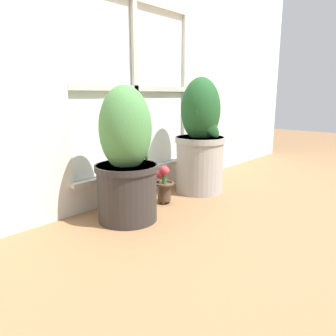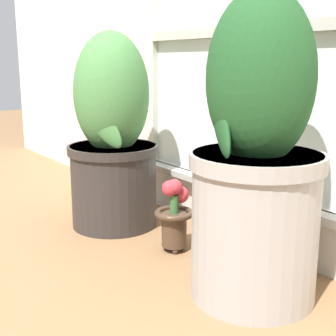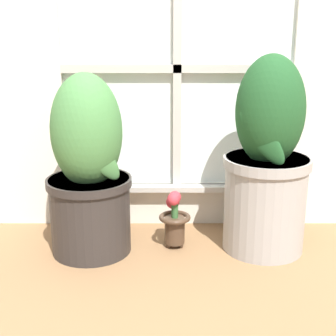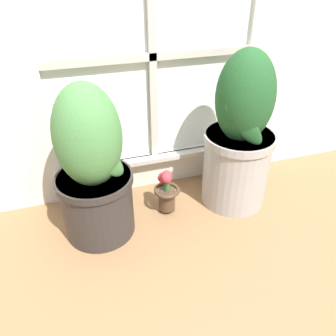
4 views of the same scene
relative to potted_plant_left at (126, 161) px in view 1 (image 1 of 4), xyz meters
The scene contains 4 objects.
ground_plane 0.61m from the potted_plant_left, 46.47° to the right, with size 10.00×10.00×0.00m, color olive.
potted_plant_left is the anchor object (origin of this frame).
potted_plant_right 0.71m from the potted_plant_left, ahead, with size 0.35×0.35×0.79m.
flower_vase 0.40m from the potted_plant_left, ahead, with size 0.13×0.13×0.24m.
Camera 1 is at (-1.50, -0.91, 0.67)m, focal length 35.00 mm.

